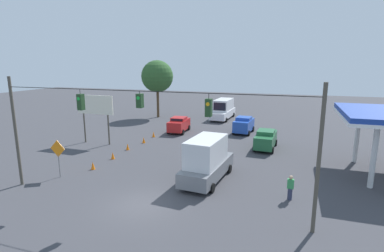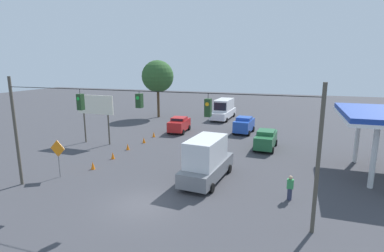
% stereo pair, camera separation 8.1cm
% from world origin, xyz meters
% --- Properties ---
extents(ground_plane, '(140.00, 140.00, 0.00)m').
position_xyz_m(ground_plane, '(0.00, 0.00, 0.00)').
color(ground_plane, '#3D3D42').
extents(overhead_signal_span, '(19.21, 0.38, 7.51)m').
position_xyz_m(overhead_signal_span, '(0.02, -0.07, 4.64)').
color(overhead_signal_span, '#4C473D').
rests_on(overhead_signal_span, ground_plane).
extents(box_truck_white_withflow_deep, '(2.69, 7.35, 2.96)m').
position_xyz_m(box_truck_white_withflow_deep, '(1.69, -29.36, 1.46)').
color(box_truck_white_withflow_deep, silver).
rests_on(box_truck_white_withflow_deep, ground_plane).
extents(sedan_blue_oncoming_deep, '(2.27, 3.95, 1.99)m').
position_xyz_m(sedan_blue_oncoming_deep, '(-2.78, -20.77, 1.03)').
color(sedan_blue_oncoming_deep, '#234CB2').
rests_on(sedan_blue_oncoming_deep, ground_plane).
extents(sedan_green_oncoming_far, '(2.12, 4.55, 1.86)m').
position_xyz_m(sedan_green_oncoming_far, '(-5.90, -14.73, 0.97)').
color(sedan_green_oncoming_far, '#236038').
rests_on(sedan_green_oncoming_far, ground_plane).
extents(box_truck_grey_crossing_near, '(2.78, 6.27, 3.19)m').
position_xyz_m(box_truck_grey_crossing_near, '(-2.59, -4.91, 1.56)').
color(box_truck_grey_crossing_near, slate).
rests_on(box_truck_grey_crossing_near, ground_plane).
extents(sedan_red_withflow_far, '(2.21, 4.15, 1.85)m').
position_xyz_m(sedan_red_withflow_far, '(4.85, -18.76, 0.97)').
color(sedan_red_withflow_far, red).
rests_on(sedan_red_withflow_far, ground_plane).
extents(traffic_cone_nearest, '(0.33, 0.33, 0.63)m').
position_xyz_m(traffic_cone_nearest, '(6.67, -4.21, 0.31)').
color(traffic_cone_nearest, orange).
rests_on(traffic_cone_nearest, ground_plane).
extents(traffic_cone_second, '(0.33, 0.33, 0.63)m').
position_xyz_m(traffic_cone_second, '(6.64, -7.01, 0.31)').
color(traffic_cone_second, orange).
rests_on(traffic_cone_second, ground_plane).
extents(traffic_cone_third, '(0.33, 0.33, 0.63)m').
position_xyz_m(traffic_cone_third, '(6.85, -9.91, 0.31)').
color(traffic_cone_third, orange).
rests_on(traffic_cone_third, ground_plane).
extents(traffic_cone_fourth, '(0.33, 0.33, 0.63)m').
position_xyz_m(traffic_cone_fourth, '(6.57, -12.74, 0.31)').
color(traffic_cone_fourth, orange).
rests_on(traffic_cone_fourth, ground_plane).
extents(traffic_cone_fifth, '(0.33, 0.33, 0.63)m').
position_xyz_m(traffic_cone_fifth, '(6.70, -15.41, 0.31)').
color(traffic_cone_fifth, orange).
rests_on(traffic_cone_fifth, ground_plane).
extents(roadside_billboard, '(4.24, 0.16, 5.10)m').
position_xyz_m(roadside_billboard, '(11.19, -11.08, 3.77)').
color(roadside_billboard, '#4C473D').
rests_on(roadside_billboard, ground_plane).
extents(work_zone_sign, '(1.27, 0.06, 2.84)m').
position_xyz_m(work_zone_sign, '(7.98, -2.05, 1.99)').
color(work_zone_sign, slate).
rests_on(work_zone_sign, ground_plane).
extents(pedestrian, '(0.40, 0.28, 1.59)m').
position_xyz_m(pedestrian, '(-8.36, -3.52, 0.79)').
color(pedestrian, '#2D334C').
rests_on(pedestrian, ground_plane).
extents(tree_horizon_left, '(4.88, 4.88, 8.78)m').
position_xyz_m(tree_horizon_left, '(11.65, -27.41, 6.32)').
color(tree_horizon_left, '#4C3823').
rests_on(tree_horizon_left, ground_plane).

